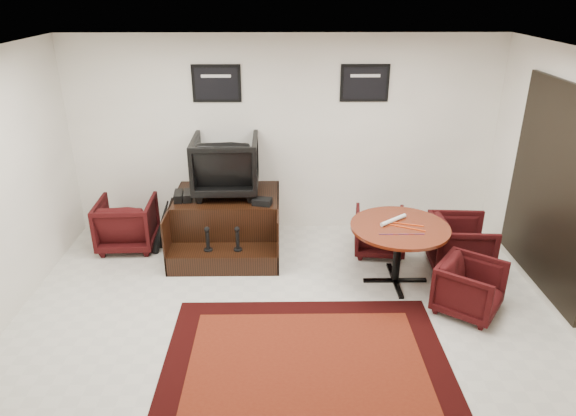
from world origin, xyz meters
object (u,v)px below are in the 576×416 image
object	(u,v)px
table_chair_back	(380,230)
shine_chair	(226,162)
shine_podium	(228,223)
table_chair_corner	(470,285)
table_chair_window	(461,242)
armchair_side	(127,221)
meeting_table	(399,233)

from	to	relation	value
table_chair_back	shine_chair	bearing A→B (deg)	-2.69
shine_chair	table_chair_back	size ratio (longest dim) A/B	1.33
shine_podium	table_chair_corner	size ratio (longest dim) A/B	2.21
shine_podium	table_chair_window	xyz separation A→B (m)	(3.03, -0.66, 0.04)
armchair_side	meeting_table	bearing A→B (deg)	162.16
shine_podium	table_chair_back	xyz separation A→B (m)	(2.07, -0.22, -0.01)
shine_podium	armchair_side	size ratio (longest dim) A/B	1.90
shine_chair	table_chair_window	world-z (taller)	shine_chair
shine_chair	table_chair_corner	bearing A→B (deg)	147.06
armchair_side	table_chair_corner	world-z (taller)	armchair_side
table_chair_corner	shine_podium	bearing A→B (deg)	96.42
meeting_table	table_chair_corner	xyz separation A→B (m)	(0.68, -0.63, -0.34)
meeting_table	table_chair_back	xyz separation A→B (m)	(-0.07, 0.77, -0.34)
shine_chair	table_chair_back	xyz separation A→B (m)	(2.07, -0.37, -0.85)
table_chair_back	table_chair_corner	xyz separation A→B (m)	(0.75, -1.40, -0.00)
table_chair_corner	meeting_table	bearing A→B (deg)	83.56
shine_chair	table_chair_corner	world-z (taller)	shine_chair
armchair_side	table_chair_window	size ratio (longest dim) A/B	1.03
table_chair_window	meeting_table	bearing A→B (deg)	114.35
shine_chair	armchair_side	xyz separation A→B (m)	(-1.38, -0.16, -0.79)
armchair_side	table_chair_corner	bearing A→B (deg)	156.79
meeting_table	table_chair_window	world-z (taller)	meeting_table
meeting_table	table_chair_corner	distance (m)	0.98
table_chair_back	shine_podium	bearing A→B (deg)	1.29
armchair_side	table_chair_corner	size ratio (longest dim) A/B	1.16
table_chair_window	table_chair_corner	distance (m)	0.98
shine_chair	table_chair_window	bearing A→B (deg)	164.13
table_chair_back	table_chair_window	world-z (taller)	table_chair_window
table_chair_back	meeting_table	bearing A→B (deg)	102.80
table_chair_corner	armchair_side	bearing A→B (deg)	105.32
armchair_side	table_chair_back	bearing A→B (deg)	174.23
table_chair_back	table_chair_window	xyz separation A→B (m)	(0.96, -0.44, 0.04)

